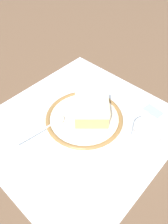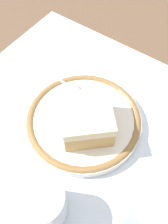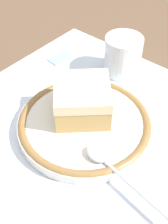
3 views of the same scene
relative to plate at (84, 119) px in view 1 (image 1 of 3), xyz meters
The scene contains 8 objects.
ground_plane 0.02m from the plate, ahead, with size 2.40×2.40×0.00m, color brown.
placemat 0.02m from the plate, ahead, with size 0.47×0.44×0.00m, color silver.
plate is the anchor object (origin of this frame).
cake_slice 0.04m from the plate, 137.75° to the left, with size 0.12×0.12×0.05m.
spoon 0.08m from the plate, 30.31° to the right, with size 0.14×0.04×0.01m.
cup 0.16m from the plate, 104.34° to the left, with size 0.07×0.07×0.07m.
napkin 0.21m from the plate, 31.50° to the right, with size 0.10×0.11×0.00m, color white.
sugar_packet 0.20m from the plate, 143.68° to the left, with size 0.05×0.03×0.01m, color #8CB2E0.
Camera 1 is at (0.26, 0.26, 0.45)m, focal length 35.21 mm.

